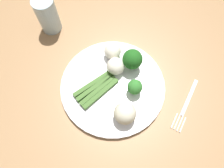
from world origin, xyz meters
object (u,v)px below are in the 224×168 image
(cauliflower_front, at_px, (115,67))
(water_glass, at_px, (47,15))
(chair, at_px, (222,13))
(fork, at_px, (186,105))
(broccoli_near_center, at_px, (132,59))
(cauliflower_mid, at_px, (113,51))
(broccoli_left, at_px, (135,87))
(dining_table, at_px, (119,87))
(asparagus_bundle, at_px, (96,89))
(plate, at_px, (112,86))
(cauliflower_front_left, at_px, (125,113))

(cauliflower_front, xyz_separation_m, water_glass, (0.26, -0.05, 0.02))
(chair, distance_m, fork, 0.72)
(broccoli_near_center, xyz_separation_m, fork, (-0.19, 0.03, -0.05))
(cauliflower_mid, relative_size, water_glass, 0.43)
(fork, bearing_deg, cauliflower_mid, -97.78)
(broccoli_left, distance_m, fork, 0.15)
(broccoli_near_center, height_order, broccoli_left, broccoli_near_center)
(dining_table, distance_m, cauliflower_mid, 0.15)
(water_glass, bearing_deg, chair, -130.26)
(cauliflower_mid, xyz_separation_m, fork, (-0.25, 0.04, -0.04))
(chair, xyz_separation_m, asparagus_bundle, (0.28, 0.75, 0.28))
(broccoli_left, distance_m, water_glass, 0.35)
(plate, relative_size, broccoli_left, 5.85)
(cauliflower_front_left, xyz_separation_m, fork, (-0.14, -0.11, -0.04))
(cauliflower_front, height_order, water_glass, water_glass)
(cauliflower_front_left, bearing_deg, cauliflower_front, -51.48)
(plate, relative_size, broccoli_near_center, 4.28)
(plate, height_order, cauliflower_mid, cauliflower_mid)
(asparagus_bundle, xyz_separation_m, cauliflower_front, (-0.02, -0.07, 0.02))
(dining_table, relative_size, water_glass, 11.66)
(chair, xyz_separation_m, broccoli_near_center, (0.23, 0.64, 0.32))
(water_glass, bearing_deg, cauliflower_front_left, 155.30)
(cauliflower_front_left, bearing_deg, water_glass, -24.70)
(plate, bearing_deg, broccoli_left, -169.42)
(broccoli_left, bearing_deg, plate, 10.58)
(dining_table, xyz_separation_m, fork, (-0.20, -0.00, 0.10))
(water_glass, bearing_deg, broccoli_left, 166.14)
(asparagus_bundle, height_order, fork, asparagus_bundle)
(chair, bearing_deg, cauliflower_front_left, 71.53)
(dining_table, height_order, broccoli_left, broccoli_left)
(cauliflower_front_left, bearing_deg, dining_table, -57.58)
(chair, relative_size, cauliflower_front_left, 15.00)
(cauliflower_front, bearing_deg, asparagus_bundle, 76.27)
(dining_table, relative_size, chair, 1.53)
(plate, bearing_deg, cauliflower_front_left, 138.05)
(broccoli_near_center, bearing_deg, cauliflower_front_left, 109.23)
(broccoli_near_center, xyz_separation_m, cauliflower_front_left, (-0.05, 0.14, -0.01))
(chair, height_order, cauliflower_front_left, chair)
(broccoli_near_center, bearing_deg, water_glass, -3.15)
(chair, relative_size, broccoli_left, 17.24)
(plate, bearing_deg, broccoli_near_center, -105.46)
(cauliflower_front_left, distance_m, fork, 0.18)
(plate, bearing_deg, cauliflower_front, -73.09)
(cauliflower_front_left, height_order, fork, cauliflower_front_left)
(asparagus_bundle, bearing_deg, fork, 130.52)
(dining_table, distance_m, broccoli_left, 0.16)
(cauliflower_mid, height_order, fork, cauliflower_mid)
(broccoli_left, bearing_deg, chair, -104.94)
(asparagus_bundle, xyz_separation_m, fork, (-0.24, -0.08, -0.02))
(broccoli_left, height_order, cauliflower_mid, broccoli_left)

